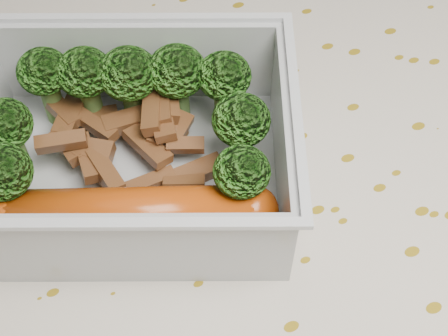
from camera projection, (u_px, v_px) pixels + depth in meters
name	position (u px, v px, depth m)	size (l,w,h in m)	color
dining_table	(231.00, 260.00, 0.46)	(1.40, 0.90, 0.75)	brown
tablecloth	(231.00, 225.00, 0.42)	(1.46, 0.96, 0.19)	beige
lunch_container	(130.00, 156.00, 0.38)	(0.25, 0.22, 0.07)	silver
broccoli_florets	(129.00, 105.00, 0.38)	(0.18, 0.15, 0.06)	#608C3F
meat_pile	(129.00, 138.00, 0.39)	(0.10, 0.10, 0.03)	brown
sausage	(132.00, 214.00, 0.35)	(0.16, 0.08, 0.03)	#B4400B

